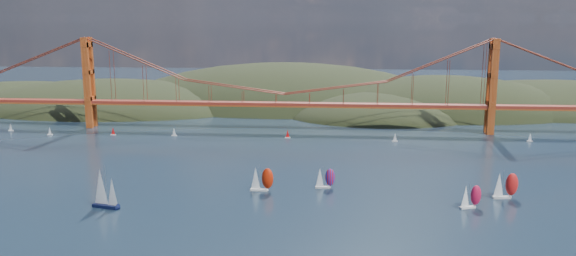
# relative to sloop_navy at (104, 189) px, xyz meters

# --- Properties ---
(ground) EXTENTS (1200.00, 1200.00, 0.00)m
(ground) POSITION_rel_sloop_navy_xyz_m (50.85, -33.93, -6.85)
(ground) COLOR black
(ground) RESTS_ON ground
(headlands) EXTENTS (725.00, 225.00, 96.00)m
(headlands) POSITION_rel_sloop_navy_xyz_m (95.80, 244.36, -19.31)
(headlands) COLOR black
(headlands) RESTS_ON ground
(bridge) EXTENTS (552.00, 12.00, 55.00)m
(bridge) POSITION_rel_sloop_navy_xyz_m (49.10, 146.07, 25.38)
(bridge) COLOR maroon
(bridge) RESTS_ON ground
(sloop_navy) EXTENTS (10.45, 6.94, 15.52)m
(sloop_navy) POSITION_rel_sloop_navy_xyz_m (0.00, 0.00, 0.00)
(sloop_navy) COLOR black
(sloop_navy) RESTS_ON ground
(racer_0) EXTENTS (9.15, 3.79, 10.46)m
(racer_0) POSITION_rel_sloop_navy_xyz_m (52.83, 24.18, -1.91)
(racer_0) COLOR silver
(racer_0) RESTS_ON ground
(racer_1) EXTENTS (8.32, 5.49, 9.31)m
(racer_1) POSITION_rel_sloop_navy_xyz_m (129.19, 10.41, -2.46)
(racer_1) COLOR white
(racer_1) RESTS_ON ground
(racer_2) EXTENTS (9.73, 4.76, 10.96)m
(racer_2) POSITION_rel_sloop_navy_xyz_m (144.56, 22.72, -1.67)
(racer_2) COLOR silver
(racer_2) RESTS_ON ground
(racer_rwb) EXTENTS (7.87, 3.29, 8.98)m
(racer_rwb) POSITION_rel_sloop_navy_xyz_m (77.34, 30.13, -2.61)
(racer_rwb) COLOR silver
(racer_rwb) RESTS_ON ground
(distant_boat_0) EXTENTS (3.00, 2.00, 4.70)m
(distant_boat_0) POSITION_rel_sloop_navy_xyz_m (-112.24, 129.66, -4.45)
(distant_boat_0) COLOR silver
(distant_boat_0) RESTS_ON ground
(distant_boat_1) EXTENTS (3.00, 2.00, 4.70)m
(distant_boat_1) POSITION_rel_sloop_navy_xyz_m (-82.77, 119.83, -4.45)
(distant_boat_1) COLOR silver
(distant_boat_1) RESTS_ON ground
(distant_boat_2) EXTENTS (3.00, 2.00, 4.70)m
(distant_boat_2) POSITION_rel_sloop_navy_xyz_m (-46.38, 123.04, -4.45)
(distant_boat_2) COLOR silver
(distant_boat_2) RESTS_ON ground
(distant_boat_3) EXTENTS (3.00, 2.00, 4.70)m
(distant_boat_3) POSITION_rel_sloop_navy_xyz_m (-10.60, 123.50, -4.45)
(distant_boat_3) COLOR silver
(distant_boat_3) RESTS_ON ground
(distant_boat_4) EXTENTS (3.00, 2.00, 4.70)m
(distant_boat_4) POSITION_rel_sloop_navy_xyz_m (187.41, 125.18, -4.45)
(distant_boat_4) COLOR silver
(distant_boat_4) RESTS_ON ground
(distant_boat_8) EXTENTS (3.00, 2.00, 4.70)m
(distant_boat_8) POSITION_rel_sloop_navy_xyz_m (113.88, 118.50, -4.45)
(distant_boat_8) COLOR silver
(distant_boat_8) RESTS_ON ground
(distant_boat_9) EXTENTS (3.00, 2.00, 4.70)m
(distant_boat_9) POSITION_rel_sloop_navy_xyz_m (54.68, 123.43, -4.45)
(distant_boat_9) COLOR silver
(distant_boat_9) RESTS_ON ground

